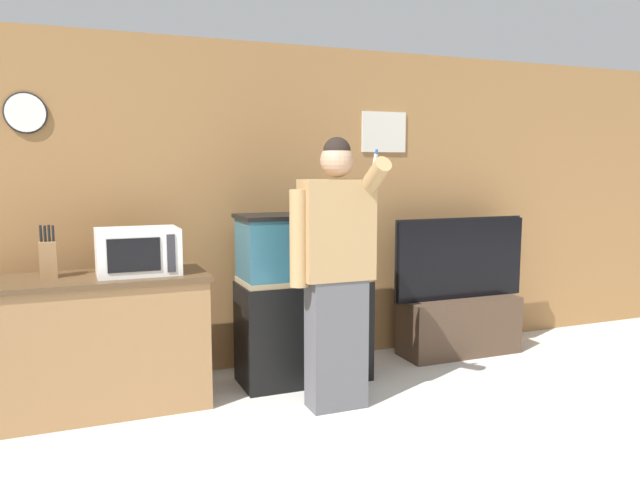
% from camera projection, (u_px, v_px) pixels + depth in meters
% --- Properties ---
extents(wall_back_paneled, '(10.00, 0.08, 2.60)m').
position_uv_depth(wall_back_paneled, '(270.00, 208.00, 5.08)').
color(wall_back_paneled, olive).
rests_on(wall_back_paneled, ground_plane).
extents(counter_island, '(1.46, 0.64, 0.92)m').
position_uv_depth(counter_island, '(97.00, 343.00, 4.18)').
color(counter_island, olive).
rests_on(counter_island, ground_plane).
extents(microwave, '(0.53, 0.37, 0.31)m').
position_uv_depth(microwave, '(138.00, 251.00, 4.18)').
color(microwave, white).
rests_on(microwave, counter_island).
extents(knife_block, '(0.11, 0.11, 0.34)m').
position_uv_depth(knife_block, '(48.00, 258.00, 4.06)').
color(knife_block, olive).
rests_on(knife_block, counter_island).
extents(aquarium_on_stand, '(0.98, 0.45, 1.29)m').
position_uv_depth(aquarium_on_stand, '(304.00, 298.00, 4.73)').
color(aquarium_on_stand, black).
rests_on(aquarium_on_stand, ground_plane).
extents(tv_on_stand, '(1.27, 0.40, 1.20)m').
position_uv_depth(tv_on_stand, '(459.00, 313.00, 5.45)').
color(tv_on_stand, '#4C3828').
rests_on(tv_on_stand, ground_plane).
extents(person_standing, '(0.58, 0.43, 1.83)m').
position_uv_depth(person_standing, '(335.00, 270.00, 4.15)').
color(person_standing, '#515156').
rests_on(person_standing, ground_plane).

